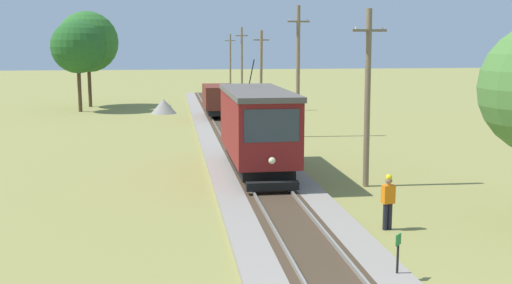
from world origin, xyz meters
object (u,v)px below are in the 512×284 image
utility_pole_horizon (230,61)px  tree_right_near (88,42)px  track_worker (388,199)px  utility_pole_mid (298,71)px  tree_left_far (78,47)px  freight_car (219,99)px  utility_pole_near_tram (367,97)px  trackside_signal_marker (398,254)px  gravel_pile (164,106)px  utility_pole_distant (242,61)px  red_tram (257,126)px  utility_pole_far (261,70)px

utility_pole_horizon → tree_right_near: size_ratio=0.81×
track_worker → utility_pole_mid: bearing=-14.2°
track_worker → tree_left_far: tree_left_far is taller
freight_car → utility_pole_near_tram: bearing=-79.8°
freight_car → trackside_signal_marker: size_ratio=4.41×
gravel_pile → tree_left_far: tree_left_far is taller
utility_pole_distant → utility_pole_horizon: utility_pole_distant is taller
utility_pole_horizon → track_worker: 61.98m
gravel_pile → track_worker: bearing=-77.6°
freight_car → gravel_pile: (-4.36, 4.52, -0.94)m
freight_car → gravel_pile: bearing=134.0°
utility_pole_distant → gravel_pile: 18.04m
utility_pole_mid → red_tram: bearing=-111.0°
freight_car → tree_left_far: 14.02m
utility_pole_far → gravel_pile: bearing=-172.0°
red_tram → tree_left_far: (-11.54, 27.26, 3.35)m
red_tram → utility_pole_distant: size_ratio=1.12×
utility_pole_horizon → tree_left_far: tree_left_far is taller
utility_pole_horizon → track_worker: (-1.20, -61.91, -2.67)m
red_tram → utility_pole_far: (4.14, 26.09, 1.40)m
tree_left_far → utility_pole_horizon: bearing=59.1°
utility_pole_far → utility_pole_near_tram: bearing=-90.0°
freight_car → trackside_signal_marker: 32.78m
utility_pole_distant → gravel_pile: size_ratio=3.51×
utility_pole_mid → trackside_signal_marker: size_ratio=6.90×
utility_pole_far → utility_pole_horizon: 27.40m
utility_pole_horizon → tree_right_near: tree_right_near is taller
utility_pole_distant → tree_left_far: 20.55m
track_worker → tree_right_near: bearing=8.9°
tree_left_far → trackside_signal_marker: bearing=-71.5°
red_tram → utility_pole_near_tram: 5.12m
tree_right_near → utility_pole_mid: bearing=-53.4°
tree_right_near → trackside_signal_marker: bearing=-73.5°
utility_pole_near_tram → trackside_signal_marker: utility_pole_near_tram is taller
gravel_pile → utility_pole_horizon: bearing=73.4°
utility_pole_far → trackside_signal_marker: utility_pole_far is taller
freight_car → utility_pole_far: 7.34m
red_tram → gravel_pile: (-4.37, 24.89, -1.57)m
utility_pole_far → utility_pole_distant: 14.37m
utility_pole_near_tram → track_worker: (-1.20, -5.80, -2.70)m
track_worker → utility_pole_distant: bearing=-12.0°
utility_pole_near_tram → tree_right_near: size_ratio=0.82×
utility_pole_near_tram → utility_pole_horizon: 56.11m
trackside_signal_marker → track_worker: size_ratio=0.66×
freight_car → gravel_pile: 6.35m
utility_pole_mid → tree_right_near: 25.83m
freight_car → gravel_pile: freight_car is taller
utility_pole_distant → gravel_pile: bearing=-118.7°
gravel_pile → utility_pole_mid: bearing=-59.0°
utility_pole_distant → tree_right_near: (-15.37, -9.01, 2.08)m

